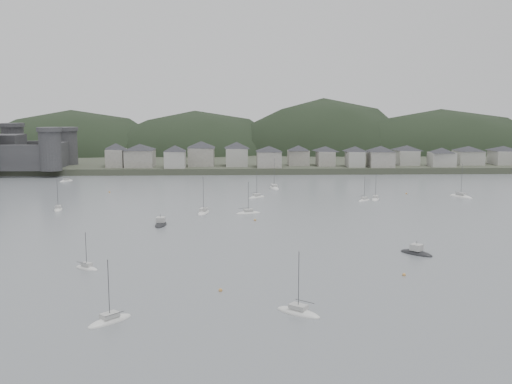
{
  "coord_description": "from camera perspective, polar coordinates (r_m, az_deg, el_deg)",
  "views": [
    {
      "loc": [
        -6.39,
        -106.94,
        33.16
      ],
      "look_at": [
        0.0,
        75.0,
        6.0
      ],
      "focal_mm": 41.06,
      "sensor_mm": 36.0,
      "label": 1
    }
  ],
  "objects": [
    {
      "name": "motor_launch_near",
      "position": [
        136.74,
        15.36,
        -5.73
      ],
      "size": [
        7.47,
        7.67,
        3.88
      ],
      "rotation": [
        0.0,
        0.0,
        0.76
      ],
      "color": "black",
      "rests_on": "ground"
    },
    {
      "name": "mooring_buoys",
      "position": [
        163.13,
        2.27,
        -3.2
      ],
      "size": [
        161.13,
        122.12,
        0.7
      ],
      "color": "#CE9144",
      "rests_on": "ground"
    },
    {
      "name": "castle",
      "position": [
        309.23,
        -23.61,
        3.66
      ],
      "size": [
        66.0,
        43.0,
        20.0
      ],
      "color": "#38383B",
      "rests_on": "far_shore_land"
    },
    {
      "name": "ground",
      "position": [
        112.15,
        1.36,
        -8.72
      ],
      "size": [
        900.0,
        900.0,
        0.0
      ],
      "primitive_type": "plane",
      "color": "slate",
      "rests_on": "ground"
    },
    {
      "name": "forested_ridge",
      "position": [
        379.12,
        -0.3,
        1.75
      ],
      "size": [
        851.55,
        103.94,
        102.57
      ],
      "color": "black",
      "rests_on": "ground"
    },
    {
      "name": "moored_fleet",
      "position": [
        172.16,
        -5.7,
        -2.6
      ],
      "size": [
        214.88,
        177.13,
        13.18
      ],
      "color": "silver",
      "rests_on": "ground"
    },
    {
      "name": "motor_launch_far",
      "position": [
        164.99,
        -9.26,
        -3.12
      ],
      "size": [
        3.41,
        8.37,
        3.96
      ],
      "rotation": [
        0.0,
        0.0,
        3.09
      ],
      "color": "black",
      "rests_on": "ground"
    },
    {
      "name": "waterfront_town",
      "position": [
        296.83,
        9.08,
        3.64
      ],
      "size": [
        451.48,
        28.46,
        12.92
      ],
      "color": "gray",
      "rests_on": "far_shore_land"
    },
    {
      "name": "far_shore_land",
      "position": [
        403.24,
        -1.1,
        3.98
      ],
      "size": [
        900.0,
        250.0,
        3.0
      ],
      "primitive_type": "cube",
      "color": "#383D2D",
      "rests_on": "ground"
    }
  ]
}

